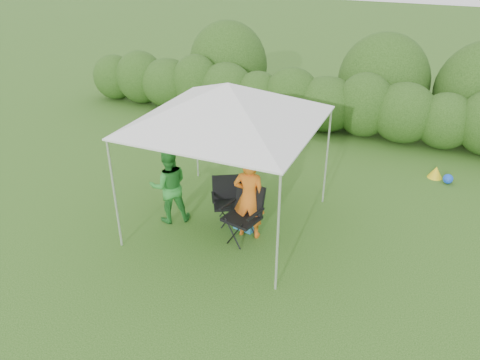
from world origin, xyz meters
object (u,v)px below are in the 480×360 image
at_px(chair_right, 245,210).
at_px(chair_left, 226,197).
at_px(canopy, 228,103).
at_px(cooler, 246,220).
at_px(man, 249,198).
at_px(woman, 169,185).

bearing_deg(chair_right, chair_left, 156.67).
xyz_separation_m(canopy, cooler, (0.38, -0.08, -2.29)).
distance_m(canopy, cooler, 2.32).
height_order(chair_left, cooler, chair_left).
xyz_separation_m(man, woman, (-1.63, -0.12, -0.04)).
bearing_deg(chair_left, woman, 173.77).
distance_m(chair_right, woman, 1.60).
height_order(woman, cooler, woman).
distance_m(canopy, man, 1.75).
bearing_deg(chair_left, cooler, -45.18).
distance_m(chair_right, chair_left, 0.72).
relative_size(man, woman, 1.06).
height_order(canopy, man, canopy).
bearing_deg(cooler, woman, -157.89).
bearing_deg(cooler, chair_right, -59.34).
bearing_deg(chair_right, canopy, 155.78).
bearing_deg(woman, cooler, 154.61).
bearing_deg(woman, chair_right, 143.52).
xyz_separation_m(chair_right, chair_left, (-0.58, 0.42, -0.09)).
bearing_deg(woman, man, 147.37).
bearing_deg(chair_right, woman, -166.75).
xyz_separation_m(man, cooler, (-0.14, 0.18, -0.64)).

